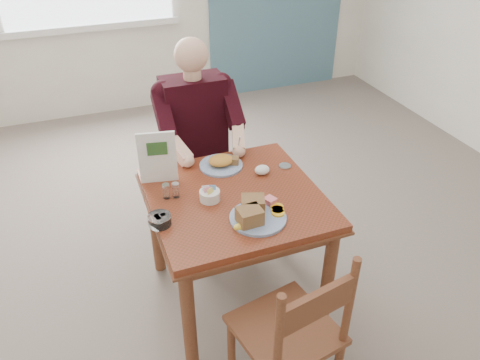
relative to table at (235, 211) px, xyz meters
name	(u,v)px	position (x,y,z in m)	size (l,w,h in m)	color
floor	(236,293)	(0.00, 0.00, -0.64)	(6.00, 6.00, 0.00)	slate
lemon_wedge	(240,227)	(-0.08, -0.28, 0.13)	(0.06, 0.04, 0.03)	yellow
napkin	(262,170)	(0.22, 0.14, 0.14)	(0.09, 0.07, 0.05)	white
metal_dish	(285,166)	(0.37, 0.17, 0.12)	(0.07, 0.07, 0.01)	silver
table	(235,211)	(0.00, 0.00, 0.00)	(0.92, 0.92, 0.75)	maroon
chair_far	(196,165)	(0.00, 0.80, -0.16)	(0.42, 0.42, 0.95)	brown
chair_near	(292,335)	(-0.01, -0.74, -0.16)	(0.49, 0.49, 0.95)	brown
diner	(197,128)	(0.00, 0.71, 0.17)	(0.53, 0.56, 1.39)	tan
near_plate	(255,213)	(0.02, -0.23, 0.15)	(0.32, 0.31, 0.10)	white
far_plate	(222,163)	(0.03, 0.30, 0.14)	(0.34, 0.34, 0.07)	white
caddy	(210,195)	(-0.14, 0.00, 0.14)	(0.12, 0.12, 0.08)	white
shakers	(171,191)	(-0.32, 0.10, 0.15)	(0.09, 0.05, 0.09)	white
creamer	(160,220)	(-0.43, -0.11, 0.14)	(0.15, 0.15, 0.05)	white
menu	(157,157)	(-0.35, 0.28, 0.27)	(0.21, 0.06, 0.30)	white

